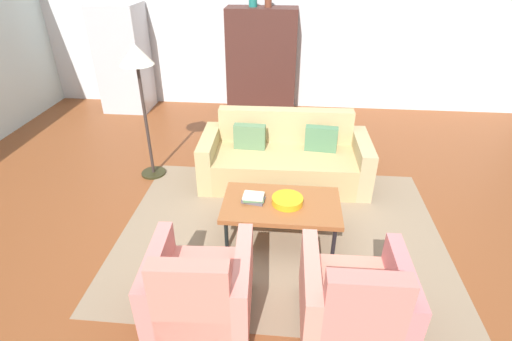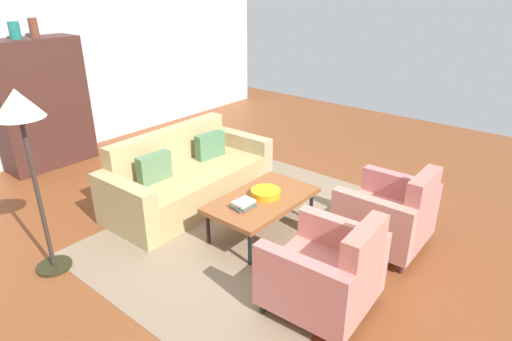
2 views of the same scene
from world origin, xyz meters
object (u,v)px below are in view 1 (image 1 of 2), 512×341
at_px(fruit_bowl, 287,200).
at_px(cabinet, 262,62).
at_px(refrigerator, 124,59).
at_px(book_stack, 253,198).
at_px(armchair_right, 355,303).
at_px(floor_lamp, 138,68).
at_px(armchair_left, 199,292).
at_px(coffee_table, 281,206).
at_px(couch, 284,159).
at_px(vase_tall, 253,0).

xyz_separation_m(fruit_bowl, cabinet, (-0.56, 3.59, 0.45)).
bearing_deg(refrigerator, book_stack, -52.41).
bearing_deg(refrigerator, fruit_bowl, -49.06).
bearing_deg(armchair_right, refrigerator, 126.42).
distance_m(armchair_right, floor_lamp, 3.46).
bearing_deg(book_stack, cabinet, 93.37).
xyz_separation_m(armchair_left, floor_lamp, (-1.16, 2.29, 1.10)).
xyz_separation_m(coffee_table, armchair_left, (-0.60, -1.17, -0.03)).
bearing_deg(coffee_table, couch, 90.10).
relative_size(armchair_left, book_stack, 3.58).
bearing_deg(fruit_bowl, armchair_left, -119.36).
bearing_deg(floor_lamp, refrigerator, 117.05).
distance_m(fruit_bowl, floor_lamp, 2.36).
relative_size(cabinet, refrigerator, 0.97).
bearing_deg(fruit_bowl, cabinet, 98.82).
distance_m(couch, armchair_right, 2.43).
distance_m(coffee_table, book_stack, 0.30).
height_order(armchair_left, cabinet, cabinet).
xyz_separation_m(armchair_right, book_stack, (-0.89, 1.17, 0.11)).
bearing_deg(coffee_table, floor_lamp, 147.44).
distance_m(book_stack, vase_tall, 3.88).
xyz_separation_m(armchair_left, refrigerator, (-2.37, 4.65, 0.58)).
bearing_deg(vase_tall, refrigerator, -177.53).
bearing_deg(fruit_bowl, coffee_table, -180.00).
xyz_separation_m(couch, fruit_bowl, (0.06, -1.19, 0.16)).
distance_m(book_stack, refrigerator, 4.41).
distance_m(couch, fruit_bowl, 1.20).
bearing_deg(fruit_bowl, book_stack, 178.57).
bearing_deg(coffee_table, book_stack, 178.28).
height_order(book_stack, vase_tall, vase_tall).
height_order(couch, coffee_table, couch).
bearing_deg(refrigerator, coffee_table, -49.63).
height_order(fruit_bowl, floor_lamp, floor_lamp).
bearing_deg(armchair_right, book_stack, 126.03).
relative_size(armchair_left, cabinet, 0.49).
bearing_deg(book_stack, armchair_left, -104.77).
xyz_separation_m(armchair_right, fruit_bowl, (-0.54, 1.17, 0.11)).
bearing_deg(book_stack, coffee_table, -1.72).
bearing_deg(refrigerator, couch, -37.83).
height_order(armchair_left, book_stack, armchair_left).
bearing_deg(vase_tall, coffee_table, -79.77).
distance_m(armchair_right, book_stack, 1.48).
bearing_deg(coffee_table, refrigerator, 130.37).
height_order(coffee_table, vase_tall, vase_tall).
bearing_deg(armchair_left, refrigerator, 113.71).
relative_size(fruit_bowl, refrigerator, 0.17).
relative_size(armchair_left, vase_tall, 4.01).
relative_size(armchair_left, fruit_bowl, 2.77).
bearing_deg(cabinet, refrigerator, -177.57).
relative_size(cabinet, vase_tall, 8.19).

